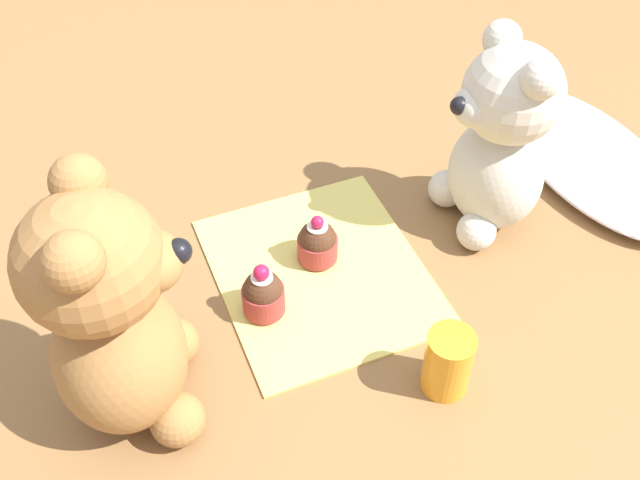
{
  "coord_description": "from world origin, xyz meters",
  "views": [
    {
      "loc": [
        0.53,
        -0.22,
        0.66
      ],
      "look_at": [
        0.0,
        0.0,
        0.06
      ],
      "focal_mm": 42.0,
      "sensor_mm": 36.0,
      "label": 1
    }
  ],
  "objects_px": {
    "teddy_bear_tan": "(114,318)",
    "cupcake_near_tan_bear": "(263,293)",
    "cupcake_near_cream_bear": "(317,242)",
    "teddy_bear_cream": "(500,141)",
    "juice_glass": "(448,362)"
  },
  "relations": [
    {
      "from": "juice_glass",
      "to": "teddy_bear_cream",
      "type": "bearing_deg",
      "value": 140.12
    },
    {
      "from": "teddy_bear_cream",
      "to": "cupcake_near_cream_bear",
      "type": "height_order",
      "value": "teddy_bear_cream"
    },
    {
      "from": "teddy_bear_cream",
      "to": "teddy_bear_tan",
      "type": "bearing_deg",
      "value": -74.81
    },
    {
      "from": "teddy_bear_tan",
      "to": "cupcake_near_tan_bear",
      "type": "height_order",
      "value": "teddy_bear_tan"
    },
    {
      "from": "teddy_bear_cream",
      "to": "cupcake_near_cream_bear",
      "type": "xyz_separation_m",
      "value": [
        -0.01,
        -0.22,
        -0.09
      ]
    },
    {
      "from": "cupcake_near_cream_bear",
      "to": "teddy_bear_tan",
      "type": "bearing_deg",
      "value": -65.24
    },
    {
      "from": "cupcake_near_cream_bear",
      "to": "cupcake_near_tan_bear",
      "type": "distance_m",
      "value": 0.1
    },
    {
      "from": "teddy_bear_tan",
      "to": "juice_glass",
      "type": "relative_size",
      "value": 3.68
    },
    {
      "from": "teddy_bear_cream",
      "to": "cupcake_near_tan_bear",
      "type": "height_order",
      "value": "teddy_bear_cream"
    },
    {
      "from": "cupcake_near_tan_bear",
      "to": "juice_glass",
      "type": "distance_m",
      "value": 0.21
    },
    {
      "from": "cupcake_near_cream_bear",
      "to": "juice_glass",
      "type": "relative_size",
      "value": 0.85
    },
    {
      "from": "teddy_bear_tan",
      "to": "cupcake_near_tan_bear",
      "type": "xyz_separation_m",
      "value": [
        -0.06,
        0.15,
        -0.1
      ]
    },
    {
      "from": "teddy_bear_cream",
      "to": "juice_glass",
      "type": "bearing_deg",
      "value": -36.93
    },
    {
      "from": "cupcake_near_cream_bear",
      "to": "juice_glass",
      "type": "bearing_deg",
      "value": 14.81
    },
    {
      "from": "cupcake_near_tan_bear",
      "to": "teddy_bear_tan",
      "type": "bearing_deg",
      "value": -68.93
    }
  ]
}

